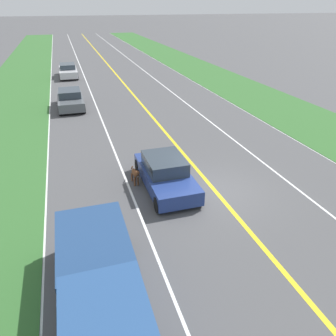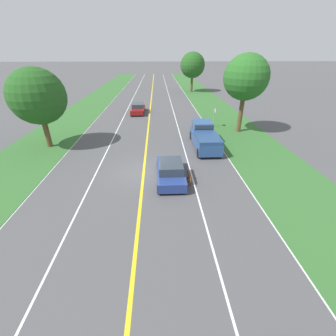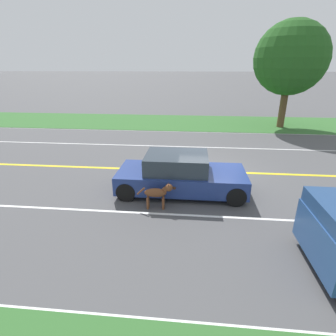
% 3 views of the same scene
% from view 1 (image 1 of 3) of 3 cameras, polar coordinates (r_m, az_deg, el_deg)
% --- Properties ---
extents(ground_plane, '(400.00, 400.00, 0.00)m').
position_cam_1_polar(ground_plane, '(14.29, 8.26, -4.03)').
color(ground_plane, '#4C4C4F').
extents(centre_divider_line, '(0.18, 160.00, 0.01)m').
position_cam_1_polar(centre_divider_line, '(14.29, 8.26, -4.02)').
color(centre_divider_line, yellow).
rests_on(centre_divider_line, ground).
extents(lane_edge_line_right, '(0.14, 160.00, 0.01)m').
position_cam_1_polar(lane_edge_line_right, '(13.25, -20.73, -8.45)').
color(lane_edge_line_right, white).
rests_on(lane_edge_line_right, ground).
extents(lane_dash_same_dir, '(0.10, 160.00, 0.01)m').
position_cam_1_polar(lane_dash_same_dir, '(13.33, -5.61, -6.35)').
color(lane_dash_same_dir, white).
rests_on(lane_dash_same_dir, ground).
extents(lane_dash_oncoming, '(0.10, 160.00, 0.01)m').
position_cam_1_polar(lane_dash_oncoming, '(15.98, 19.73, -1.90)').
color(lane_dash_oncoming, white).
rests_on(lane_dash_oncoming, ground).
extents(ego_car, '(1.89, 4.31, 1.36)m').
position_cam_1_polar(ego_car, '(14.21, -0.46, -0.99)').
color(ego_car, navy).
rests_on(ego_car, ground).
extents(dog, '(0.27, 1.20, 0.84)m').
position_cam_1_polar(dog, '(14.51, -5.74, -0.97)').
color(dog, brown).
rests_on(dog, ground).
extents(pickup_truck, '(2.06, 5.61, 1.99)m').
position_cam_1_polar(pickup_truck, '(8.71, -11.71, -20.12)').
color(pickup_truck, '#284C84').
rests_on(pickup_truck, ground).
extents(car_trailing_near, '(1.89, 4.37, 1.34)m').
position_cam_1_polar(car_trailing_near, '(26.58, -16.63, 11.39)').
color(car_trailing_near, '#51565B').
rests_on(car_trailing_near, ground).
extents(car_trailing_mid, '(1.85, 4.66, 1.34)m').
position_cam_1_polar(car_trailing_mid, '(38.28, -17.01, 15.89)').
color(car_trailing_mid, silver).
rests_on(car_trailing_mid, ground).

